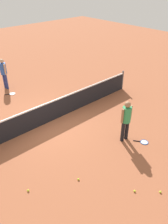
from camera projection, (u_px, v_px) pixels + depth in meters
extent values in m
plane|color=#9E5638|center=(48.00, 122.00, 10.09)|extent=(40.00, 40.00, 0.00)
cylinder|color=#4C4C51|center=(122.00, 80.00, 12.68)|extent=(0.09, 0.09, 1.07)
cube|color=black|center=(47.00, 113.00, 9.85)|extent=(10.00, 0.02, 0.91)
cube|color=white|center=(46.00, 104.00, 9.60)|extent=(10.00, 0.04, 0.06)
cylinder|color=black|center=(123.00, 132.00, 8.78)|extent=(0.15, 0.15, 0.85)
cylinder|color=black|center=(127.00, 130.00, 8.89)|extent=(0.15, 0.15, 0.85)
cylinder|color=#339959|center=(127.00, 115.00, 8.45)|extent=(0.37, 0.37, 0.62)
cylinder|color=#9E704C|center=(122.00, 116.00, 8.33)|extent=(0.10, 0.10, 0.58)
cylinder|color=#9E704C|center=(131.00, 112.00, 8.55)|extent=(0.10, 0.10, 0.58)
sphere|color=#9E704C|center=(128.00, 105.00, 8.23)|extent=(0.25, 0.25, 0.23)
cylinder|color=navy|center=(6.00, 82.00, 12.76)|extent=(0.15, 0.15, 0.85)
cylinder|color=navy|center=(4.00, 81.00, 12.89)|extent=(0.15, 0.15, 0.85)
cylinder|color=#2D59B2|center=(3.00, 69.00, 12.44)|extent=(0.36, 0.36, 0.62)
cylinder|color=tan|center=(5.00, 69.00, 12.30)|extent=(0.09, 0.09, 0.58)
cylinder|color=tan|center=(1.00, 67.00, 12.56)|extent=(0.09, 0.09, 0.58)
sphere|color=tan|center=(2.00, 61.00, 12.22)|extent=(0.24, 0.24, 0.23)
torus|color=blue|center=(144.00, 142.00, 8.90)|extent=(0.44, 0.44, 0.02)
cylinder|color=silver|center=(144.00, 142.00, 8.90)|extent=(0.37, 0.37, 0.00)
cylinder|color=black|center=(137.00, 141.00, 8.95)|extent=(0.18, 0.25, 0.03)
torus|color=white|center=(12.00, 94.00, 12.42)|extent=(0.41, 0.41, 0.02)
cylinder|color=silver|center=(12.00, 94.00, 12.42)|extent=(0.35, 0.35, 0.00)
cylinder|color=black|center=(7.00, 94.00, 12.34)|extent=(0.27, 0.14, 0.03)
sphere|color=#C6E033|center=(160.00, 192.00, 6.86)|extent=(0.07, 0.07, 0.07)
sphere|color=#C6E033|center=(78.00, 179.00, 7.28)|extent=(0.07, 0.07, 0.07)
sphere|color=#C6E033|center=(135.00, 191.00, 6.89)|extent=(0.07, 0.07, 0.07)
sphere|color=#C6E033|center=(28.00, 190.00, 6.91)|extent=(0.07, 0.07, 0.07)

